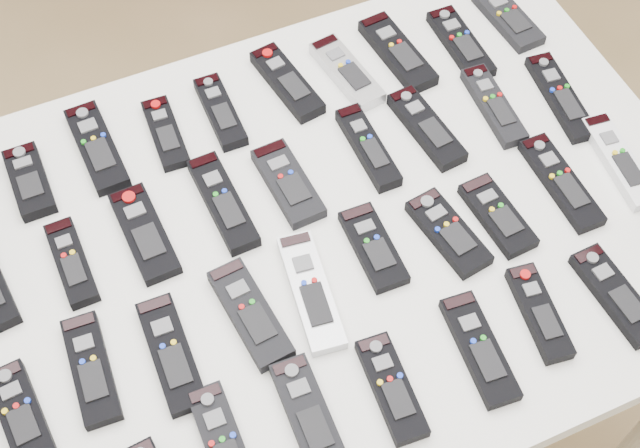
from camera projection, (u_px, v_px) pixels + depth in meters
name	position (u px, v px, depth m)	size (l,w,h in m)	color
ground	(331.00, 385.00, 2.10)	(4.00, 4.00, 0.00)	olive
table	(320.00, 250.00, 1.46)	(1.25, 0.88, 0.78)	white
remote_1	(30.00, 182.00, 1.45)	(0.06, 0.14, 0.02)	black
remote_2	(97.00, 147.00, 1.49)	(0.06, 0.19, 0.02)	black
remote_3	(165.00, 133.00, 1.51)	(0.05, 0.15, 0.02)	black
remote_4	(220.00, 112.00, 1.54)	(0.05, 0.16, 0.02)	black
remote_5	(287.00, 82.00, 1.57)	(0.05, 0.18, 0.02)	black
remote_6	(347.00, 73.00, 1.58)	(0.05, 0.17, 0.02)	#B7B7BC
remote_7	(397.00, 53.00, 1.61)	(0.06, 0.19, 0.02)	black
remote_8	(461.00, 44.00, 1.63)	(0.05, 0.18, 0.02)	black
remote_9	(508.00, 18.00, 1.66)	(0.06, 0.16, 0.02)	black
remote_11	(72.00, 263.00, 1.37)	(0.05, 0.15, 0.02)	black
remote_12	(145.00, 233.00, 1.40)	(0.06, 0.18, 0.02)	black
remote_13	(223.00, 203.00, 1.43)	(0.05, 0.19, 0.02)	black
remote_14	(288.00, 183.00, 1.45)	(0.06, 0.16, 0.02)	black
remote_15	(368.00, 147.00, 1.49)	(0.04, 0.17, 0.02)	black
remote_16	(426.00, 128.00, 1.51)	(0.05, 0.17, 0.02)	black
remote_17	(494.00, 106.00, 1.54)	(0.05, 0.18, 0.02)	black
remote_18	(560.00, 97.00, 1.56)	(0.05, 0.20, 0.02)	black
remote_19	(21.00, 415.00, 1.23)	(0.05, 0.15, 0.02)	black
remote_20	(91.00, 369.00, 1.27)	(0.05, 0.17, 0.02)	black
remote_21	(171.00, 354.00, 1.29)	(0.06, 0.19, 0.02)	black
remote_22	(250.00, 314.00, 1.32)	(0.06, 0.18, 0.02)	black
remote_23	(311.00, 292.00, 1.34)	(0.05, 0.20, 0.02)	#B7B7BC
remote_24	(373.00, 247.00, 1.39)	(0.06, 0.15, 0.02)	black
remote_25	(448.00, 233.00, 1.40)	(0.06, 0.16, 0.02)	black
remote_26	(498.00, 216.00, 1.42)	(0.06, 0.15, 0.02)	black
remote_27	(561.00, 182.00, 1.45)	(0.05, 0.19, 0.02)	black
remote_28	(619.00, 161.00, 1.48)	(0.05, 0.19, 0.02)	silver
remote_32	(309.00, 416.00, 1.23)	(0.06, 0.17, 0.02)	black
remote_33	(391.00, 388.00, 1.26)	(0.05, 0.16, 0.02)	black
remote_34	(479.00, 349.00, 1.29)	(0.05, 0.18, 0.02)	black
remote_35	(539.00, 313.00, 1.32)	(0.04, 0.16, 0.02)	black
remote_36	(616.00, 295.00, 1.34)	(0.05, 0.17, 0.02)	black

